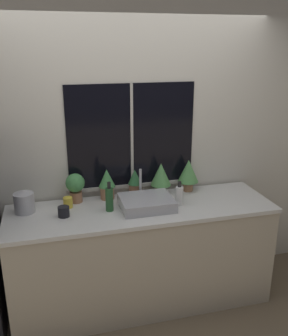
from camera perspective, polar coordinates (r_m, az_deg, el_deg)
ground_plane at (r=3.44m, az=1.22°, el=-22.64°), size 14.00×14.00×0.00m
wall_back at (r=3.42m, az=-1.99°, el=3.01°), size 8.00×0.09×2.70m
wall_right at (r=4.97m, az=20.20°, el=6.74°), size 0.06×7.00×2.70m
counter at (r=3.42m, az=-0.29°, el=-13.15°), size 2.27×0.68×0.94m
sink at (r=3.17m, az=0.37°, el=-5.27°), size 0.44×0.41×0.28m
potted_plant_far_left at (r=3.30m, az=-10.42°, el=-2.67°), size 0.16×0.16×0.26m
potted_plant_left at (r=3.33m, az=-5.66°, el=-2.28°), size 0.15×0.15×0.28m
potted_plant_center at (r=3.38m, az=-1.35°, el=-2.10°), size 0.12×0.12×0.25m
potted_plant_right at (r=3.43m, az=2.58°, el=-1.19°), size 0.19×0.19×0.29m
potted_plant_far_right at (r=3.51m, az=6.77°, el=-0.65°), size 0.19×0.19×0.30m
soap_bottle at (r=3.22m, az=5.40°, el=-4.16°), size 0.07×0.07×0.21m
bottle_tall at (r=3.11m, az=-5.30°, el=-4.70°), size 0.06×0.06×0.25m
mug_black at (r=3.08m, az=-12.14°, el=-6.52°), size 0.09×0.09×0.08m
mug_yellow at (r=3.24m, az=-11.51°, el=-5.16°), size 0.08×0.08×0.09m
kettle at (r=3.23m, az=-17.80°, el=-4.96°), size 0.16×0.16×0.18m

